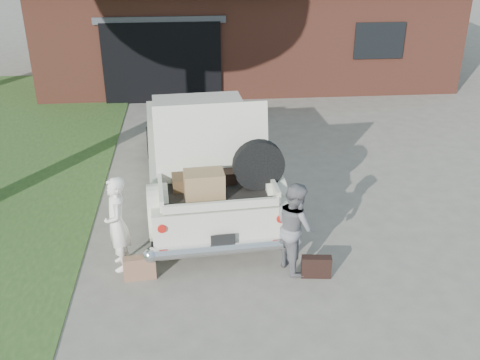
{
  "coord_description": "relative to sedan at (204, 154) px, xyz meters",
  "views": [
    {
      "loc": [
        -0.67,
        -7.26,
        4.98
      ],
      "look_at": [
        0.0,
        0.6,
        1.1
      ],
      "focal_mm": 42.0,
      "sensor_mm": 36.0,
      "label": 1
    }
  ],
  "objects": [
    {
      "name": "suitcase_right",
      "position": [
        1.57,
        -2.86,
        -0.63
      ],
      "size": [
        0.45,
        0.19,
        0.34
      ],
      "primitive_type": "cube",
      "rotation": [
        0.0,
        0.0,
        -0.11
      ],
      "color": "black",
      "rests_on": "ground"
    },
    {
      "name": "ground",
      "position": [
        0.53,
        -2.35,
        -0.8
      ],
      "size": [
        90.0,
        90.0,
        0.0
      ],
      "primitive_type": "plane",
      "color": "gray",
      "rests_on": "ground"
    },
    {
      "name": "woman_right",
      "position": [
        1.27,
        -2.59,
        -0.09
      ],
      "size": [
        0.73,
        0.83,
        1.42
      ],
      "primitive_type": "imported",
      "rotation": [
        0.0,
        0.0,
        1.91
      ],
      "color": "slate",
      "rests_on": "ground"
    },
    {
      "name": "sedan",
      "position": [
        0.0,
        0.0,
        0.0
      ],
      "size": [
        2.51,
        5.59,
        2.25
      ],
      "rotation": [
        0.0,
        0.0,
        0.08
      ],
      "color": "beige",
      "rests_on": "ground"
    },
    {
      "name": "house",
      "position": [
        1.51,
        9.12,
        0.87
      ],
      "size": [
        12.8,
        7.8,
        3.3
      ],
      "color": "brown",
      "rests_on": "ground"
    },
    {
      "name": "suitcase_left",
      "position": [
        -1.03,
        -2.68,
        -0.62
      ],
      "size": [
        0.48,
        0.19,
        0.36
      ],
      "primitive_type": "cube",
      "rotation": [
        0.0,
        0.0,
        0.1
      ],
      "color": "#92654A",
      "rests_on": "ground"
    },
    {
      "name": "woman_left",
      "position": [
        -1.34,
        -2.35,
        -0.06
      ],
      "size": [
        0.46,
        0.61,
        1.49
      ],
      "primitive_type": "imported",
      "rotation": [
        0.0,
        0.0,
        -1.37
      ],
      "color": "white",
      "rests_on": "ground"
    }
  ]
}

